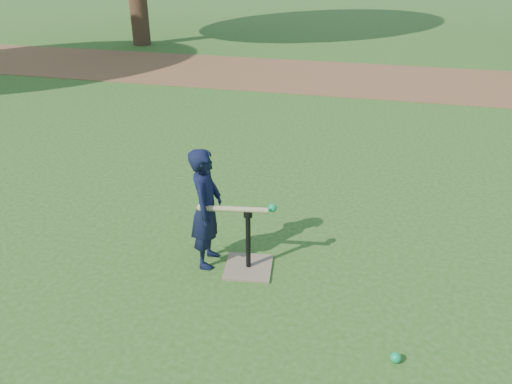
# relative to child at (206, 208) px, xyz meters

# --- Properties ---
(ground) EXTENTS (80.00, 80.00, 0.00)m
(ground) POSITION_rel_child_xyz_m (0.71, -0.20, -0.58)
(ground) COLOR #285116
(ground) RESTS_ON ground
(dirt_strip) EXTENTS (24.00, 3.00, 0.01)m
(dirt_strip) POSITION_rel_child_xyz_m (0.71, 7.30, -0.57)
(dirt_strip) COLOR brown
(dirt_strip) RESTS_ON ground
(child) EXTENTS (0.31, 0.44, 1.15)m
(child) POSITION_rel_child_xyz_m (0.00, 0.00, 0.00)
(child) COLOR black
(child) RESTS_ON ground
(wiffle_ball_ground) EXTENTS (0.08, 0.08, 0.08)m
(wiffle_ball_ground) POSITION_rel_child_xyz_m (1.72, -0.88, -0.54)
(wiffle_ball_ground) COLOR #0D9550
(wiffle_ball_ground) RESTS_ON ground
(batting_tee) EXTENTS (0.48, 0.48, 0.61)m
(batting_tee) POSITION_rel_child_xyz_m (0.39, -0.02, -0.47)
(batting_tee) COLOR #7D6A4F
(batting_tee) RESTS_ON ground
(swing_action) EXTENTS (0.69, 0.23, 0.08)m
(swing_action) POSITION_rel_child_xyz_m (0.31, -0.02, 0.05)
(swing_action) COLOR tan
(swing_action) RESTS_ON ground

